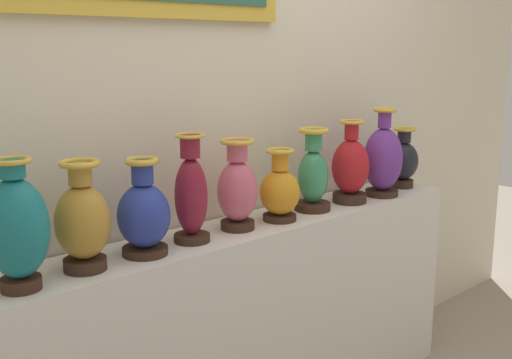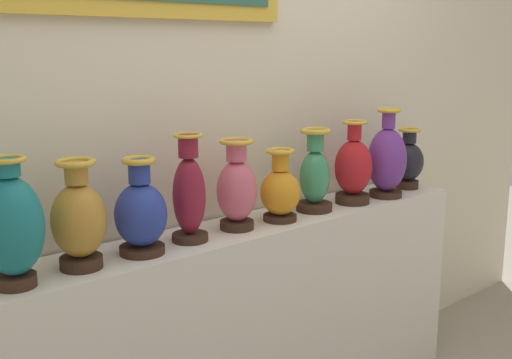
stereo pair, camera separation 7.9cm
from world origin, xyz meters
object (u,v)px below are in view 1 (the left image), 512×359
Objects in this scene: vase_amber at (280,191)px; vase_rose at (237,189)px; vase_teal at (17,229)px; vase_onyx at (403,160)px; vase_ochre at (83,222)px; vase_cobalt at (144,215)px; vase_burgundy at (191,195)px; vase_jade at (313,175)px; vase_violet at (383,159)px; vase_crimson at (350,168)px.

vase_rose is at bearing 173.97° from vase_amber.
vase_teal reaches higher than vase_onyx.
vase_ochre reaches higher than vase_onyx.
vase_onyx is (1.56, 0.01, -0.00)m from vase_cobalt.
vase_rose is at bearing 2.27° from vase_cobalt.
vase_teal reaches higher than vase_rose.
vase_onyx is (1.35, 0.00, -0.04)m from vase_burgundy.
vase_jade is 0.45m from vase_violet.
vase_cobalt is 0.88m from vase_jade.
vase_cobalt reaches higher than vase_amber.
vase_ochre is at bearing 179.63° from vase_amber.
vase_burgundy is (0.44, 0.01, 0.02)m from vase_ochre.
vase_crimson is at bearing 0.73° from vase_teal.
vase_rose is 0.98× the size of vase_jade.
vase_amber is 0.98× the size of vase_onyx.
vase_teal is at bearing -178.89° from vase_onyx.
vase_onyx is (1.12, -0.00, -0.02)m from vase_rose.
vase_rose is (0.89, 0.04, -0.03)m from vase_teal.
vase_burgundy reaches higher than vase_rose.
vase_amber is at bearing -6.03° from vase_rose.
vase_violet reaches higher than vase_amber.
vase_amber is 0.68m from vase_violet.
vase_amber is at bearing -0.43° from vase_cobalt.
vase_ochre is 0.67m from vase_rose.
vase_violet is at bearing -5.93° from vase_crimson.
vase_cobalt is at bearing -177.73° from vase_rose.
vase_teal is 1.09× the size of vase_jade.
vase_burgundy reaches higher than vase_cobalt.
vase_jade is (1.32, 0.04, -0.03)m from vase_teal.
vase_onyx reaches higher than vase_amber.
vase_rose is at bearing 1.85° from vase_burgundy.
vase_teal is 1.04× the size of vase_crimson.
vase_ochre is 0.85× the size of vase_violet.
vase_rose is (0.67, 0.02, -0.00)m from vase_ochre.
vase_rose is 0.84× the size of vase_violet.
vase_violet reaches higher than vase_rose.
vase_cobalt is 0.89× the size of vase_crimson.
vase_ochre is at bearing 178.96° from vase_violet.
vase_jade reaches higher than vase_rose.
vase_rose is 0.44m from vase_jade.
vase_burgundy is at bearing 1.21° from vase_ochre.
vase_ochre is at bearing -178.57° from vase_rose.
vase_jade reaches higher than vase_ochre.
vase_teal is 1.10× the size of vase_ochre.
vase_teal is 2.01m from vase_onyx.
vase_teal is 0.45m from vase_cobalt.
vase_violet reaches higher than vase_crimson.
vase_teal is 1.17× the size of vase_cobalt.
vase_burgundy is 1.31× the size of vase_onyx.
vase_ochre is at bearing -178.79° from vase_burgundy.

